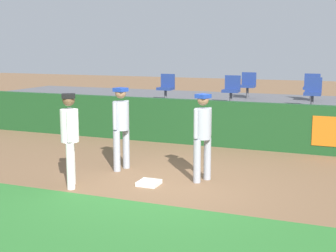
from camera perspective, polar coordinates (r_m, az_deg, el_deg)
The scene contains 13 objects.
ground_plane at distance 9.14m, azimuth -0.28°, elevation -7.17°, with size 60.00×60.00×0.00m, color brown.
grass_foreground_strip at distance 7.01m, azimuth -8.14°, elevation -12.60°, with size 18.00×2.80×0.01m, color #2D722D.
first_base at distance 9.13m, azimuth -2.33°, elevation -6.94°, with size 0.40×0.40×0.08m, color white.
player_fielder_home at distance 8.99m, azimuth -11.84°, elevation -0.92°, with size 0.46×0.58×1.78m.
player_runner_visitor at distance 10.07m, azimuth -5.74°, elevation 0.40°, with size 0.40×0.49×1.78m.
player_coach_visitor at distance 9.19m, azimuth 4.24°, elevation -0.64°, with size 0.43×0.45×1.74m.
field_wall at distance 12.54m, azimuth 6.32°, elevation 0.27°, with size 18.00×0.26×1.22m.
bleacher_platform at distance 15.03m, azimuth 8.85°, elevation 1.28°, with size 18.00×4.80×0.97m, color #59595E.
seat_front_left at distance 14.46m, azimuth -0.20°, elevation 4.88°, with size 0.45×0.44×0.84m.
seat_front_center at distance 13.83m, azimuth 7.75°, elevation 4.58°, with size 0.46×0.44×0.84m.
seat_front_right at distance 13.47m, azimuth 17.22°, elevation 4.10°, with size 0.45×0.44×0.84m.
seat_back_center at distance 15.56m, azimuth 9.72°, elevation 5.09°, with size 0.47×0.44×0.84m.
seat_back_right at distance 15.27m, azimuth 17.10°, elevation 4.72°, with size 0.48×0.44×0.84m.
Camera 1 is at (3.26, -8.11, 2.65)m, focal length 50.05 mm.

